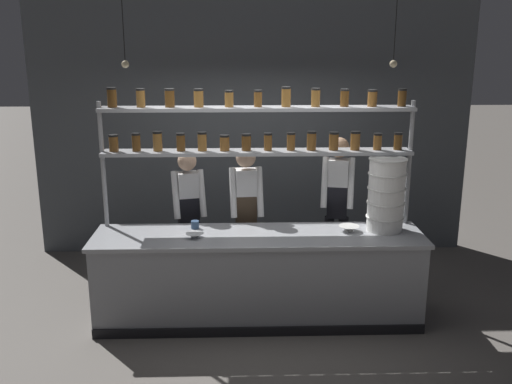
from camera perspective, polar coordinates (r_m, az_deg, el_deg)
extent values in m
plane|color=#5B5651|center=(6.05, 0.24, -12.53)|extent=(40.00, 40.00, 0.00)
cube|color=#4C5156|center=(7.54, -0.31, 6.20)|extent=(5.69, 0.12, 3.29)
cube|color=gray|center=(5.86, 0.24, -8.71)|extent=(3.23, 0.72, 0.88)
cube|color=#999BA0|center=(5.69, 0.25, -4.46)|extent=(3.29, 0.76, 0.04)
cube|color=black|center=(5.70, 0.38, -13.77)|extent=(3.23, 0.03, 0.10)
cylinder|color=#999BA0|center=(6.09, -14.76, -1.63)|extent=(0.04, 0.04, 2.21)
cylinder|color=#999BA0|center=(6.19, 14.79, -1.37)|extent=(0.04, 0.04, 2.21)
cube|color=#999BA0|center=(5.80, 0.14, 4.01)|extent=(3.13, 0.28, 0.04)
cylinder|color=brown|center=(5.92, -14.05, 4.68)|extent=(0.09, 0.09, 0.15)
cylinder|color=black|center=(5.90, -14.10, 5.49)|extent=(0.10, 0.10, 0.02)
cylinder|color=#513314|center=(5.87, -11.89, 4.80)|extent=(0.09, 0.09, 0.16)
cylinder|color=black|center=(5.86, -11.94, 5.68)|extent=(0.09, 0.09, 0.02)
cylinder|color=brown|center=(5.84, -9.81, 4.93)|extent=(0.09, 0.09, 0.18)
cylinder|color=black|center=(5.82, -9.86, 5.89)|extent=(0.09, 0.09, 0.02)
cylinder|color=#513314|center=(5.81, -7.53, 4.88)|extent=(0.09, 0.09, 0.16)
cylinder|color=black|center=(5.80, -7.56, 5.75)|extent=(0.09, 0.09, 0.02)
cylinder|color=brown|center=(5.79, -5.40, 4.96)|extent=(0.09, 0.09, 0.17)
cylinder|color=black|center=(5.78, -5.42, 5.89)|extent=(0.09, 0.09, 0.02)
cylinder|color=brown|center=(5.78, -3.16, 4.84)|extent=(0.10, 0.10, 0.14)
cylinder|color=black|center=(5.77, -3.17, 5.62)|extent=(0.10, 0.10, 0.02)
cylinder|color=#513314|center=(5.78, -0.98, 4.91)|extent=(0.10, 0.10, 0.15)
cylinder|color=black|center=(5.77, -0.98, 5.74)|extent=(0.10, 0.10, 0.02)
cylinder|color=brown|center=(5.79, 1.20, 4.95)|extent=(0.08, 0.08, 0.16)
cylinder|color=black|center=(5.77, 1.21, 5.82)|extent=(0.08, 0.08, 0.02)
cylinder|color=brown|center=(5.81, 3.52, 4.97)|extent=(0.08, 0.08, 0.16)
cylinder|color=black|center=(5.79, 3.53, 5.86)|extent=(0.09, 0.09, 0.02)
cylinder|color=brown|center=(5.83, 5.57, 5.02)|extent=(0.09, 0.09, 0.17)
cylinder|color=black|center=(5.81, 5.60, 5.96)|extent=(0.10, 0.10, 0.02)
cylinder|color=brown|center=(5.86, 7.78, 4.97)|extent=(0.10, 0.10, 0.16)
cylinder|color=black|center=(5.85, 7.81, 5.86)|extent=(0.10, 0.10, 0.02)
cylinder|color=brown|center=(5.90, 9.90, 4.98)|extent=(0.10, 0.10, 0.17)
cylinder|color=black|center=(5.89, 9.94, 5.89)|extent=(0.10, 0.10, 0.02)
cylinder|color=brown|center=(5.95, 12.06, 4.86)|extent=(0.08, 0.08, 0.15)
cylinder|color=black|center=(5.94, 12.10, 5.67)|extent=(0.09, 0.09, 0.02)
cylinder|color=#513314|center=(6.01, 14.02, 4.86)|extent=(0.09, 0.09, 0.15)
cylinder|color=black|center=(5.99, 14.07, 5.68)|extent=(0.09, 0.09, 0.02)
cube|color=#999BA0|center=(5.74, 0.14, 8.33)|extent=(3.13, 0.28, 0.04)
cylinder|color=#513314|center=(5.85, -14.21, 9.06)|extent=(0.09, 0.09, 0.17)
cylinder|color=black|center=(5.85, -14.27, 10.00)|extent=(0.10, 0.10, 0.02)
cylinder|color=brown|center=(5.80, -11.46, 9.11)|extent=(0.09, 0.09, 0.16)
cylinder|color=black|center=(5.79, -11.51, 10.01)|extent=(0.09, 0.09, 0.02)
cylinder|color=#513314|center=(5.76, -8.62, 9.19)|extent=(0.10, 0.10, 0.16)
cylinder|color=black|center=(5.75, -8.66, 10.09)|extent=(0.10, 0.10, 0.02)
cylinder|color=brown|center=(5.74, -5.76, 9.24)|extent=(0.10, 0.10, 0.16)
cylinder|color=black|center=(5.73, -5.79, 10.13)|extent=(0.10, 0.10, 0.02)
cylinder|color=brown|center=(5.72, -2.71, 9.21)|extent=(0.09, 0.09, 0.14)
cylinder|color=black|center=(5.72, -2.72, 10.03)|extent=(0.09, 0.09, 0.02)
cylinder|color=brown|center=(5.73, 0.20, 9.24)|extent=(0.08, 0.08, 0.15)
cylinder|color=black|center=(5.72, 0.20, 10.07)|extent=(0.08, 0.08, 0.02)
cylinder|color=brown|center=(5.74, 3.03, 9.39)|extent=(0.09, 0.09, 0.18)
cylinder|color=black|center=(5.73, 3.04, 10.37)|extent=(0.09, 0.09, 0.02)
cylinder|color=brown|center=(5.77, 5.99, 9.29)|extent=(0.09, 0.09, 0.16)
cylinder|color=black|center=(5.77, 6.01, 10.20)|extent=(0.09, 0.09, 0.02)
cylinder|color=#513314|center=(5.82, 8.85, 9.20)|extent=(0.09, 0.09, 0.15)
cylinder|color=black|center=(5.81, 8.88, 10.06)|extent=(0.09, 0.09, 0.02)
cylinder|color=brown|center=(5.88, 11.56, 9.09)|extent=(0.09, 0.09, 0.15)
cylinder|color=black|center=(5.87, 11.60, 9.90)|extent=(0.10, 0.10, 0.02)
cylinder|color=#513314|center=(5.95, 14.40, 9.04)|extent=(0.09, 0.09, 0.16)
cylinder|color=black|center=(5.95, 14.45, 9.89)|extent=(0.09, 0.09, 0.02)
cylinder|color=black|center=(6.55, -7.30, -6.69)|extent=(0.11, 0.11, 0.78)
cylinder|color=black|center=(6.57, -5.91, -6.57)|extent=(0.11, 0.11, 0.78)
cube|color=black|center=(6.37, -6.76, -1.94)|extent=(0.25, 0.22, 0.34)
cube|color=white|center=(6.29, -6.84, 0.74)|extent=(0.26, 0.23, 0.28)
sphere|color=tan|center=(6.23, -6.91, 3.07)|extent=(0.21, 0.21, 0.21)
cylinder|color=white|center=(6.24, -8.04, -0.31)|extent=(0.12, 0.25, 0.51)
cylinder|color=white|center=(6.28, -5.42, -0.12)|extent=(0.12, 0.25, 0.51)
cylinder|color=black|center=(6.43, -1.70, -6.85)|extent=(0.11, 0.11, 0.81)
cylinder|color=black|center=(6.44, -0.27, -6.79)|extent=(0.11, 0.11, 0.81)
cube|color=#473828|center=(6.24, -1.00, -1.85)|extent=(0.23, 0.19, 0.35)
cube|color=white|center=(6.16, -1.02, 1.00)|extent=(0.24, 0.20, 0.29)
sphere|color=tan|center=(6.10, -1.03, 3.47)|extent=(0.21, 0.21, 0.21)
cylinder|color=white|center=(6.11, -2.31, -0.07)|extent=(0.09, 0.25, 0.53)
cylinder|color=white|center=(6.14, 0.39, 0.02)|extent=(0.09, 0.25, 0.53)
cylinder|color=black|center=(6.68, 7.24, -5.94)|extent=(0.11, 0.11, 0.85)
cylinder|color=black|center=(6.67, 8.62, -6.00)|extent=(0.11, 0.11, 0.85)
cube|color=black|center=(6.48, 8.12, -0.94)|extent=(0.25, 0.21, 0.37)
cube|color=white|center=(6.40, 8.23, 1.94)|extent=(0.25, 0.22, 0.30)
sphere|color=#A37A5B|center=(6.35, 8.32, 4.43)|extent=(0.22, 0.22, 0.22)
cylinder|color=white|center=(6.37, 6.87, 0.97)|extent=(0.12, 0.27, 0.56)
cylinder|color=white|center=(6.37, 9.48, 0.86)|extent=(0.12, 0.27, 0.56)
cylinder|color=white|center=(5.94, 12.72, -3.11)|extent=(0.36, 0.36, 0.14)
cylinder|color=silver|center=(5.91, 12.76, -2.42)|extent=(0.38, 0.38, 0.01)
cylinder|color=white|center=(5.89, 12.80, -1.73)|extent=(0.36, 0.36, 0.14)
cylinder|color=silver|center=(5.87, 12.84, -1.03)|extent=(0.38, 0.38, 0.01)
cylinder|color=white|center=(5.85, 12.88, -0.33)|extent=(0.36, 0.36, 0.14)
cylinder|color=silver|center=(5.83, 12.93, 0.38)|extent=(0.38, 0.38, 0.01)
cylinder|color=white|center=(5.82, 12.97, 1.09)|extent=(0.36, 0.36, 0.14)
cylinder|color=silver|center=(5.80, 13.01, 1.80)|extent=(0.38, 0.38, 0.01)
cylinder|color=white|center=(5.78, 13.05, 2.52)|extent=(0.36, 0.36, 0.14)
cylinder|color=silver|center=(5.77, 13.10, 3.24)|extent=(0.38, 0.38, 0.01)
cylinder|color=silver|center=(5.85, 9.27, -3.84)|extent=(0.09, 0.09, 0.01)
cone|color=silver|center=(5.84, 9.28, -3.63)|extent=(0.21, 0.21, 0.06)
cylinder|color=silver|center=(5.62, -6.12, -4.53)|extent=(0.08, 0.08, 0.01)
cone|color=silver|center=(5.61, -6.13, -4.36)|extent=(0.18, 0.18, 0.05)
cylinder|color=#334C70|center=(5.88, -6.12, -3.26)|extent=(0.08, 0.08, 0.08)
cylinder|color=black|center=(5.46, -13.15, 15.84)|extent=(0.01, 0.01, 0.67)
sphere|color=#F9E5B2|center=(5.47, -12.94, 12.35)|extent=(0.07, 0.07, 0.07)
cylinder|color=black|center=(5.56, 13.79, 15.78)|extent=(0.01, 0.01, 0.67)
sphere|color=#F9E5B2|center=(5.56, 13.57, 12.35)|extent=(0.07, 0.07, 0.07)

